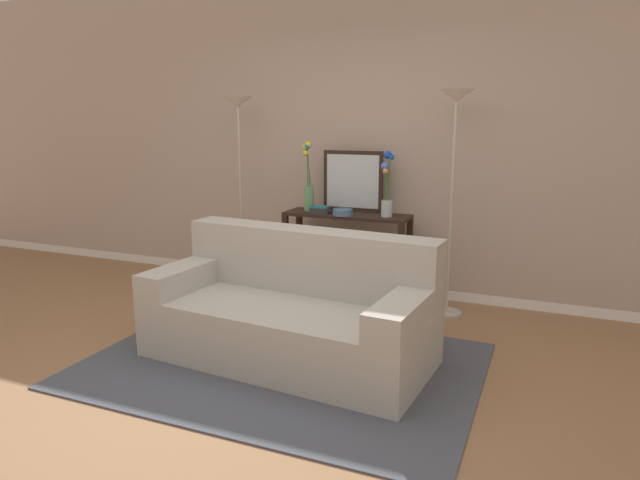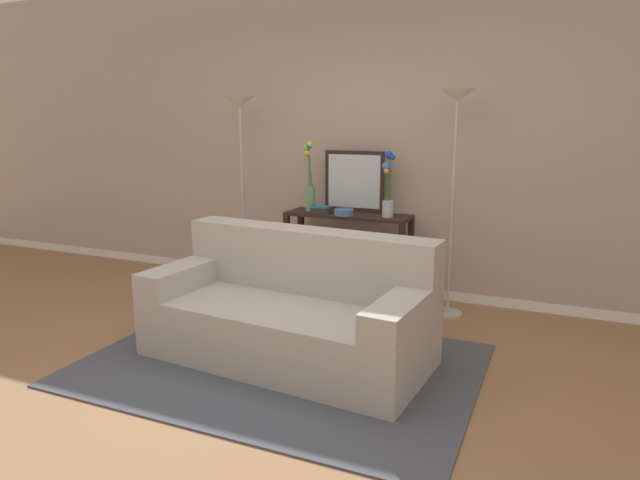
# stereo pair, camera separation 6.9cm
# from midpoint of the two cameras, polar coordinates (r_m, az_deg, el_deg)

# --- Properties ---
(ground_plane) EXTENTS (16.00, 16.00, 0.02)m
(ground_plane) POSITION_cam_midpoint_polar(r_m,az_deg,el_deg) (3.70, -6.15, -14.73)
(ground_plane) COLOR #936B47
(back_wall) EXTENTS (12.00, 0.15, 3.01)m
(back_wall) POSITION_cam_midpoint_polar(r_m,az_deg,el_deg) (5.42, 5.84, 10.46)
(back_wall) COLOR white
(back_wall) RESTS_ON ground
(area_rug) EXTENTS (2.62, 1.86, 0.01)m
(area_rug) POSITION_cam_midpoint_polar(r_m,az_deg,el_deg) (3.98, -3.59, -12.42)
(area_rug) COLOR #474C56
(area_rug) RESTS_ON ground
(couch) EXTENTS (2.02, 1.06, 0.88)m
(couch) POSITION_cam_midpoint_polar(r_m,az_deg,el_deg) (3.99, -2.52, -7.56)
(couch) COLOR #ADA89E
(couch) RESTS_ON ground
(console_table) EXTENTS (1.16, 0.36, 0.81)m
(console_table) POSITION_cam_midpoint_polar(r_m,az_deg,el_deg) (5.22, 3.20, -0.10)
(console_table) COLOR black
(console_table) RESTS_ON ground
(floor_lamp_left) EXTENTS (0.28, 0.28, 1.86)m
(floor_lamp_left) POSITION_cam_midpoint_polar(r_m,az_deg,el_deg) (5.49, -7.61, 10.03)
(floor_lamp_left) COLOR #B7B2A8
(floor_lamp_left) RESTS_ON ground
(floor_lamp_right) EXTENTS (0.28, 0.28, 1.89)m
(floor_lamp_right) POSITION_cam_midpoint_polar(r_m,az_deg,el_deg) (4.77, 13.93, 9.71)
(floor_lamp_right) COLOR #B7B2A8
(floor_lamp_right) RESTS_ON ground
(wall_mirror) EXTENTS (0.58, 0.02, 0.56)m
(wall_mirror) POSITION_cam_midpoint_polar(r_m,az_deg,el_deg) (5.27, 3.85, 5.93)
(wall_mirror) COLOR black
(wall_mirror) RESTS_ON console_table
(vase_tall_flowers) EXTENTS (0.10, 0.11, 0.65)m
(vase_tall_flowers) POSITION_cam_midpoint_polar(r_m,az_deg,el_deg) (5.27, -0.66, 5.72)
(vase_tall_flowers) COLOR #669E6B
(vase_tall_flowers) RESTS_ON console_table
(vase_short_flowers) EXTENTS (0.12, 0.13, 0.58)m
(vase_short_flowers) POSITION_cam_midpoint_polar(r_m,az_deg,el_deg) (5.00, 7.26, 5.11)
(vase_short_flowers) COLOR silver
(vase_short_flowers) RESTS_ON console_table
(fruit_bowl) EXTENTS (0.18, 0.18, 0.06)m
(fruit_bowl) POSITION_cam_midpoint_polar(r_m,az_deg,el_deg) (5.06, 2.82, 2.83)
(fruit_bowl) COLOR #4C7093
(fruit_bowl) RESTS_ON console_table
(book_stack) EXTENTS (0.19, 0.13, 0.07)m
(book_stack) POSITION_cam_midpoint_polar(r_m,az_deg,el_deg) (5.17, 0.53, 3.06)
(book_stack) COLOR #2D2D33
(book_stack) RESTS_ON console_table
(book_row_under_console) EXTENTS (0.31, 0.18, 0.13)m
(book_row_under_console) POSITION_cam_midpoint_polar(r_m,az_deg,el_deg) (5.46, -0.02, -4.89)
(book_row_under_console) COLOR #2D2D33
(book_row_under_console) RESTS_ON ground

